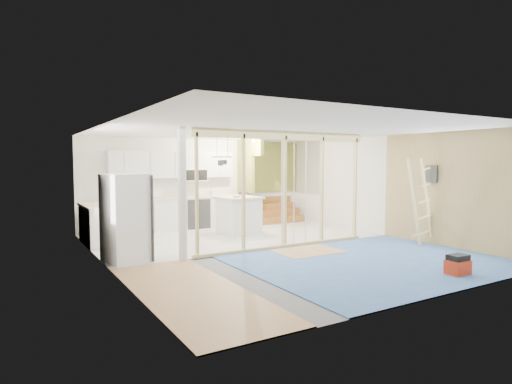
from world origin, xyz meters
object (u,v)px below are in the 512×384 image
toolbox (458,265)px  ladder (422,202)px  fridge (126,218)px  island (239,215)px

toolbox → ladder: ladder is taller
fridge → ladder: ladder is taller
fridge → toolbox: size_ratio=4.44×
fridge → toolbox: 6.03m
fridge → island: fridge is taller
toolbox → ladder: 2.74m
island → ladder: ladder is taller
toolbox → fridge: bearing=142.2°
island → ladder: bearing=-55.1°
island → toolbox: size_ratio=2.85×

